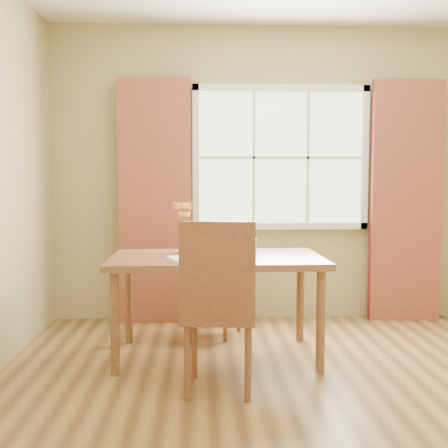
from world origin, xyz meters
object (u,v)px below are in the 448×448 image
at_px(chair_near, 218,300).
at_px(croissant_sandwich, 201,248).
at_px(dining_table, 217,266).
at_px(water_glass, 250,248).
at_px(chair_far, 219,274).
at_px(flower_vase, 183,222).

bearing_deg(chair_near, croissant_sandwich, 105.83).
relative_size(dining_table, croissant_sandwich, 8.52).
relative_size(dining_table, water_glass, 11.52).
distance_m(chair_near, water_glass, 0.72).
bearing_deg(water_glass, croissant_sandwich, -171.55).
xyz_separation_m(chair_far, croissant_sandwich, (-0.14, -0.74, 0.32)).
bearing_deg(chair_far, dining_table, -68.63).
xyz_separation_m(chair_near, water_glass, (0.25, 0.64, 0.23)).
relative_size(chair_near, croissant_sandwich, 5.87).
bearing_deg(chair_near, water_glass, 74.94).
relative_size(chair_far, croissant_sandwich, 5.10).
height_order(dining_table, croissant_sandwich, croissant_sandwich).
bearing_deg(chair_far, flower_vase, -99.79).
height_order(chair_far, flower_vase, flower_vase).
relative_size(dining_table, flower_vase, 3.95).
height_order(croissant_sandwich, flower_vase, flower_vase).
distance_m(dining_table, chair_near, 0.72).
bearing_deg(flower_vase, water_glass, -29.15).
bearing_deg(dining_table, chair_far, 86.38).
xyz_separation_m(dining_table, water_glass, (0.24, -0.07, 0.14)).
distance_m(chair_far, water_glass, 0.78).
bearing_deg(dining_table, water_glass, -17.07).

